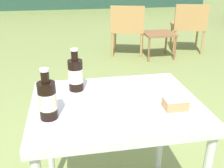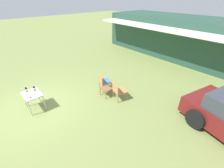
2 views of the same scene
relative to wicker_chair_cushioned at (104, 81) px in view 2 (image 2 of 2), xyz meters
name	(u,v)px [view 2 (image 2 of 2)]	position (x,y,z in m)	size (l,w,h in m)	color
ground_plane	(37,108)	(-0.78, -3.01, -0.47)	(60.00, 60.00, 0.00)	olive
cabin_building	(174,35)	(-0.73, 7.51, 0.89)	(10.05, 5.11, 2.70)	#284C3D
wicker_chair_cushioned	(104,81)	(0.00, 0.00, 0.00)	(0.64, 0.64, 0.80)	#B2844C
wicker_chair_plain	(119,90)	(1.03, -0.02, 0.00)	(0.63, 0.63, 0.80)	#B2844C
garden_side_table	(106,89)	(0.44, -0.24, -0.13)	(0.47, 0.43, 0.40)	brown
patio_table	(32,95)	(-0.78, -3.01, 0.16)	(0.80, 0.63, 0.71)	silver
cake_on_plate	(30,97)	(-0.55, -3.13, 0.26)	(0.24, 0.24, 0.07)	white
cola_bottle_near	(34,88)	(-0.95, -2.83, 0.33)	(0.08, 0.08, 0.22)	black
cola_bottle_far	(26,90)	(-1.08, -3.10, 0.33)	(0.08, 0.08, 0.22)	black
fork	(29,97)	(-0.61, -3.15, 0.24)	(0.19, 0.06, 0.01)	silver
loose_bottle_cap	(33,94)	(-0.70, -2.99, 0.25)	(0.03, 0.03, 0.01)	silver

